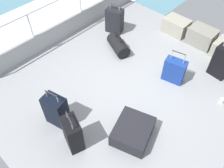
{
  "coord_description": "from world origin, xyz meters",
  "views": [
    {
      "loc": [
        1.93,
        -2.56,
        3.6
      ],
      "look_at": [
        -0.1,
        -0.4,
        0.25
      ],
      "focal_mm": 37.7,
      "sensor_mm": 36.0,
      "label": 1
    }
  ],
  "objects_px": {
    "suitcase_0": "(174,71)",
    "suitcase_3": "(73,134)",
    "duffel_bag": "(118,45)",
    "cargo_crate_0": "(176,26)",
    "suitcase_1": "(133,131)",
    "suitcase_4": "(115,20)",
    "suitcase_5": "(222,62)",
    "cargo_crate_1": "(202,37)",
    "suitcase_2": "(56,110)",
    "paper_cup": "(222,100)"
  },
  "relations": [
    {
      "from": "suitcase_3",
      "to": "suitcase_4",
      "type": "relative_size",
      "value": 1.05
    },
    {
      "from": "duffel_bag",
      "to": "cargo_crate_0",
      "type": "bearing_deg",
      "value": 69.6
    },
    {
      "from": "suitcase_2",
      "to": "paper_cup",
      "type": "distance_m",
      "value": 3.08
    },
    {
      "from": "cargo_crate_1",
      "to": "suitcase_2",
      "type": "relative_size",
      "value": 0.82
    },
    {
      "from": "suitcase_5",
      "to": "duffel_bag",
      "type": "relative_size",
      "value": 1.23
    },
    {
      "from": "suitcase_1",
      "to": "suitcase_5",
      "type": "xyz_separation_m",
      "value": [
        0.36,
        2.35,
        0.21
      ]
    },
    {
      "from": "suitcase_0",
      "to": "suitcase_3",
      "type": "relative_size",
      "value": 0.96
    },
    {
      "from": "suitcase_1",
      "to": "cargo_crate_0",
      "type": "bearing_deg",
      "value": 110.29
    },
    {
      "from": "cargo_crate_0",
      "to": "duffel_bag",
      "type": "distance_m",
      "value": 1.62
    },
    {
      "from": "suitcase_1",
      "to": "duffel_bag",
      "type": "xyz_separation_m",
      "value": [
        -1.67,
        1.48,
        0.02
      ]
    },
    {
      "from": "duffel_bag",
      "to": "suitcase_1",
      "type": "bearing_deg",
      "value": -41.57
    },
    {
      "from": "suitcase_3",
      "to": "paper_cup",
      "type": "bearing_deg",
      "value": 60.94
    },
    {
      "from": "suitcase_4",
      "to": "duffel_bag",
      "type": "distance_m",
      "value": 0.79
    },
    {
      "from": "suitcase_4",
      "to": "suitcase_0",
      "type": "bearing_deg",
      "value": -11.85
    },
    {
      "from": "cargo_crate_0",
      "to": "paper_cup",
      "type": "bearing_deg",
      "value": -34.34
    },
    {
      "from": "duffel_bag",
      "to": "paper_cup",
      "type": "bearing_deg",
      "value": 5.35
    },
    {
      "from": "duffel_bag",
      "to": "paper_cup",
      "type": "distance_m",
      "value": 2.46
    },
    {
      "from": "duffel_bag",
      "to": "cargo_crate_1",
      "type": "bearing_deg",
      "value": 50.73
    },
    {
      "from": "suitcase_4",
      "to": "paper_cup",
      "type": "bearing_deg",
      "value": -5.25
    },
    {
      "from": "cargo_crate_0",
      "to": "paper_cup",
      "type": "xyz_separation_m",
      "value": [
        1.88,
        -1.29,
        -0.13
      ]
    },
    {
      "from": "suitcase_4",
      "to": "suitcase_3",
      "type": "bearing_deg",
      "value": -58.98
    },
    {
      "from": "suitcase_4",
      "to": "suitcase_5",
      "type": "bearing_deg",
      "value": 7.76
    },
    {
      "from": "cargo_crate_0",
      "to": "cargo_crate_1",
      "type": "relative_size",
      "value": 0.99
    },
    {
      "from": "suitcase_1",
      "to": "paper_cup",
      "type": "relative_size",
      "value": 8.21
    },
    {
      "from": "suitcase_0",
      "to": "cargo_crate_0",
      "type": "bearing_deg",
      "value": 121.19
    },
    {
      "from": "suitcase_1",
      "to": "suitcase_3",
      "type": "relative_size",
      "value": 1.07
    },
    {
      "from": "cargo_crate_1",
      "to": "suitcase_2",
      "type": "xyz_separation_m",
      "value": [
        -0.73,
        -3.69,
        0.11
      ]
    },
    {
      "from": "suitcase_1",
      "to": "suitcase_2",
      "type": "height_order",
      "value": "suitcase_2"
    },
    {
      "from": "cargo_crate_0",
      "to": "suitcase_0",
      "type": "relative_size",
      "value": 0.86
    },
    {
      "from": "suitcase_1",
      "to": "suitcase_5",
      "type": "height_order",
      "value": "suitcase_5"
    },
    {
      "from": "suitcase_1",
      "to": "suitcase_5",
      "type": "bearing_deg",
      "value": 81.24
    },
    {
      "from": "suitcase_4",
      "to": "suitcase_5",
      "type": "distance_m",
      "value": 2.65
    },
    {
      "from": "suitcase_2",
      "to": "suitcase_1",
      "type": "bearing_deg",
      "value": 30.18
    },
    {
      "from": "suitcase_4",
      "to": "suitcase_5",
      "type": "xyz_separation_m",
      "value": [
        2.63,
        0.36,
        0.04
      ]
    },
    {
      "from": "cargo_crate_0",
      "to": "paper_cup",
      "type": "height_order",
      "value": "cargo_crate_0"
    },
    {
      "from": "cargo_crate_0",
      "to": "paper_cup",
      "type": "relative_size",
      "value": 6.35
    },
    {
      "from": "suitcase_0",
      "to": "suitcase_5",
      "type": "height_order",
      "value": "suitcase_5"
    },
    {
      "from": "duffel_bag",
      "to": "suitcase_4",
      "type": "bearing_deg",
      "value": 139.26
    },
    {
      "from": "suitcase_0",
      "to": "suitcase_2",
      "type": "bearing_deg",
      "value": -112.11
    },
    {
      "from": "suitcase_0",
      "to": "suitcase_3",
      "type": "distance_m",
      "value": 2.37
    },
    {
      "from": "cargo_crate_0",
      "to": "suitcase_4",
      "type": "height_order",
      "value": "suitcase_4"
    },
    {
      "from": "suitcase_4",
      "to": "paper_cup",
      "type": "relative_size",
      "value": 7.37
    },
    {
      "from": "suitcase_1",
      "to": "suitcase_3",
      "type": "xyz_separation_m",
      "value": [
        -0.6,
        -0.77,
        0.18
      ]
    },
    {
      "from": "suitcase_1",
      "to": "suitcase_2",
      "type": "distance_m",
      "value": 1.34
    },
    {
      "from": "duffel_bag",
      "to": "suitcase_2",
      "type": "bearing_deg",
      "value": -76.37
    },
    {
      "from": "suitcase_2",
      "to": "suitcase_3",
      "type": "relative_size",
      "value": 1.01
    },
    {
      "from": "suitcase_0",
      "to": "suitcase_3",
      "type": "bearing_deg",
      "value": -98.8
    },
    {
      "from": "cargo_crate_1",
      "to": "suitcase_0",
      "type": "distance_m",
      "value": 1.46
    },
    {
      "from": "duffel_bag",
      "to": "paper_cup",
      "type": "xyz_separation_m",
      "value": [
        2.45,
        0.23,
        -0.11
      ]
    },
    {
      "from": "suitcase_1",
      "to": "suitcase_3",
      "type": "height_order",
      "value": "suitcase_3"
    }
  ]
}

